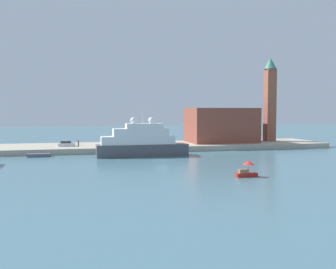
{
  "coord_description": "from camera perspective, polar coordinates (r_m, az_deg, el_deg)",
  "views": [
    {
      "loc": [
        -19.44,
        -85.09,
        11.27
      ],
      "look_at": [
        2.81,
        6.0,
        5.45
      ],
      "focal_mm": 41.62,
      "sensor_mm": 36.0,
      "label": 1
    }
  ],
  "objects": [
    {
      "name": "ground",
      "position": [
        88.01,
        -0.85,
        -3.81
      ],
      "size": [
        400.0,
        400.0,
        0.0
      ],
      "primitive_type": "plane",
      "color": "slate"
    },
    {
      "name": "quay_dock",
      "position": [
        113.47,
        -3.81,
        -1.77
      ],
      "size": [
        110.0,
        20.41,
        1.5
      ],
      "primitive_type": "cube",
      "color": "#ADA38E",
      "rests_on": "ground"
    },
    {
      "name": "large_yacht",
      "position": [
        95.58,
        -3.95,
        -1.24
      ],
      "size": [
        22.39,
        4.54,
        11.6
      ],
      "color": "#4C4C51",
      "rests_on": "ground"
    },
    {
      "name": "small_motorboat",
      "position": [
        67.55,
        11.47,
        -5.02
      ],
      "size": [
        3.71,
        2.0,
        2.78
      ],
      "color": "#B22319",
      "rests_on": "ground"
    },
    {
      "name": "work_barge",
      "position": [
        99.51,
        -18.38,
        -2.9
      ],
      "size": [
        5.47,
        1.91,
        0.79
      ],
      "primitive_type": "cube",
      "color": "#595966",
      "rests_on": "ground"
    },
    {
      "name": "harbor_building",
      "position": [
        120.94,
        7.77,
        1.38
      ],
      "size": [
        20.07,
        13.96,
        10.49
      ],
      "primitive_type": "cube",
      "color": "brown",
      "rests_on": "quay_dock"
    },
    {
      "name": "bell_tower",
      "position": [
        128.19,
        14.7,
        5.39
      ],
      "size": [
        3.97,
        3.97,
        26.34
      ],
      "color": "#93513D",
      "rests_on": "quay_dock"
    },
    {
      "name": "parked_car",
      "position": [
        109.29,
        -14.63,
        -1.36
      ],
      "size": [
        4.56,
        1.86,
        1.45
      ],
      "color": "silver",
      "rests_on": "quay_dock"
    },
    {
      "name": "person_figure",
      "position": [
        109.56,
        -12.99,
        -1.22
      ],
      "size": [
        0.36,
        0.36,
        1.78
      ],
      "color": "#4C4C4C",
      "rests_on": "quay_dock"
    },
    {
      "name": "mooring_bollard",
      "position": [
        105.36,
        -1.36,
        -1.6
      ],
      "size": [
        0.56,
        0.56,
        0.63
      ],
      "primitive_type": "cylinder",
      "color": "black",
      "rests_on": "quay_dock"
    }
  ]
}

